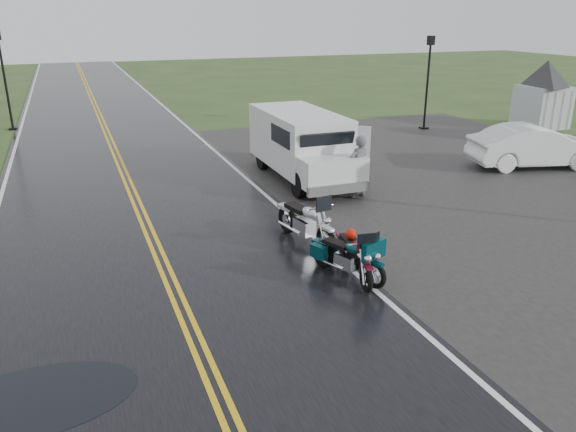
# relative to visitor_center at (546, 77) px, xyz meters

# --- Properties ---
(ground) EXTENTS (120.00, 120.00, 0.00)m
(ground) POSITION_rel_visitor_center_xyz_m (-20.00, -12.00, -2.40)
(ground) COLOR #2D471E
(ground) RESTS_ON ground
(road) EXTENTS (8.00, 100.00, 0.04)m
(road) POSITION_rel_visitor_center_xyz_m (-20.00, -2.00, -2.38)
(road) COLOR black
(road) RESTS_ON ground
(parking_pad) EXTENTS (14.00, 24.00, 0.03)m
(parking_pad) POSITION_rel_visitor_center_xyz_m (-9.00, -7.00, -2.38)
(parking_pad) COLOR black
(parking_pad) RESTS_ON ground
(visitor_center) EXTENTS (16.00, 10.00, 4.80)m
(visitor_center) POSITION_rel_visitor_center_xyz_m (0.00, 0.00, 0.00)
(visitor_center) COLOR #A8AAAD
(visitor_center) RESTS_ON ground
(motorcycle_red) EXTENTS (1.05, 2.13, 1.20)m
(motorcycle_red) POSITION_rel_visitor_center_xyz_m (-16.42, -12.30, -1.80)
(motorcycle_red) COLOR #56091A
(motorcycle_red) RESTS_ON ground
(motorcycle_teal) EXTENTS (1.39, 2.10, 1.16)m
(motorcycle_teal) POSITION_rel_visitor_center_xyz_m (-16.20, -12.23, -1.82)
(motorcycle_teal) COLOR #053039
(motorcycle_teal) RESTS_ON ground
(motorcycle_silver) EXTENTS (1.25, 2.43, 1.37)m
(motorcycle_silver) POSITION_rel_visitor_center_xyz_m (-16.40, -10.34, -1.72)
(motorcycle_silver) COLOR #B3B6BB
(motorcycle_silver) RESTS_ON ground
(van_white) EXTENTS (2.22, 5.82, 2.28)m
(van_white) POSITION_rel_visitor_center_xyz_m (-15.29, -6.07, -1.26)
(van_white) COLOR silver
(van_white) RESTS_ON ground
(person_at_van) EXTENTS (0.77, 0.58, 1.90)m
(person_at_van) POSITION_rel_visitor_center_xyz_m (-13.63, -6.69, -1.45)
(person_at_van) COLOR #535459
(person_at_van) RESTS_ON ground
(sedan_white) EXTENTS (4.87, 2.68, 1.52)m
(sedan_white) POSITION_rel_visitor_center_xyz_m (-6.01, -5.85, -1.64)
(sedan_white) COLOR white
(sedan_white) RESTS_ON ground
(lamp_post_far_left) EXTENTS (0.40, 0.40, 4.63)m
(lamp_post_far_left) POSITION_rel_visitor_center_xyz_m (-24.14, 8.76, -0.08)
(lamp_post_far_left) COLOR black
(lamp_post_far_left) RESTS_ON ground
(lamp_post_far_right) EXTENTS (0.38, 0.38, 4.38)m
(lamp_post_far_right) POSITION_rel_visitor_center_xyz_m (-5.58, 1.64, -0.21)
(lamp_post_far_right) COLOR black
(lamp_post_far_right) RESTS_ON ground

